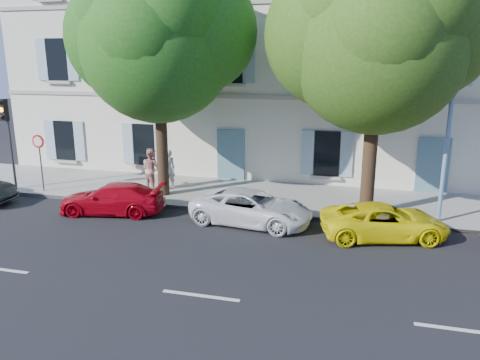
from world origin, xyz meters
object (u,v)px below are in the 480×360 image
(tree_left, at_px, (158,46))
(street_lamp, at_px, (452,102))
(car_yellow_supercar, at_px, (384,221))
(car_white_coupe, at_px, (252,207))
(road_sign, at_px, (39,151))
(pedestrian_a, at_px, (168,169))
(tree_right, at_px, (378,45))
(car_red_coupe, at_px, (112,199))
(pedestrian_b, at_px, (151,169))
(traffic_light, at_px, (6,125))

(tree_left, distance_m, street_lamp, 10.84)
(street_lamp, bearing_deg, car_yellow_supercar, -140.62)
(car_white_coupe, height_order, road_sign, road_sign)
(car_white_coupe, height_order, car_yellow_supercar, car_white_coupe)
(tree_left, height_order, pedestrian_a, tree_left)
(car_white_coupe, xyz_separation_m, road_sign, (-9.49, 1.30, 1.31))
(car_yellow_supercar, xyz_separation_m, street_lamp, (1.91, 1.57, 3.74))
(pedestrian_a, bearing_deg, tree_right, 126.30)
(car_yellow_supercar, xyz_separation_m, road_sign, (-13.97, 1.52, 1.34))
(car_red_coupe, relative_size, pedestrian_a, 2.24)
(road_sign, bearing_deg, street_lamp, 0.14)
(road_sign, relative_size, pedestrian_b, 1.34)
(car_white_coupe, bearing_deg, car_yellow_supercar, -85.89)
(car_yellow_supercar, distance_m, pedestrian_a, 9.44)
(tree_right, bearing_deg, street_lamp, -6.96)
(tree_left, xyz_separation_m, pedestrian_b, (-0.79, 0.55, -5.09))
(tree_right, bearing_deg, pedestrian_a, 170.93)
(tree_right, bearing_deg, car_yellow_supercar, -73.27)
(car_yellow_supercar, height_order, pedestrian_b, pedestrian_b)
(tree_right, xyz_separation_m, traffic_light, (-14.84, -0.40, -3.15))
(tree_right, relative_size, traffic_light, 2.39)
(tree_left, relative_size, traffic_light, 2.39)
(car_yellow_supercar, distance_m, traffic_light, 15.65)
(car_yellow_supercar, height_order, traffic_light, traffic_light)
(car_red_coupe, bearing_deg, road_sign, -118.77)
(car_red_coupe, distance_m, tree_right, 10.95)
(car_yellow_supercar, distance_m, road_sign, 14.11)
(traffic_light, height_order, street_lamp, street_lamp)
(car_red_coupe, height_order, street_lamp, street_lamp)
(car_white_coupe, bearing_deg, road_sign, 89.19)
(tree_right, height_order, road_sign, tree_right)
(tree_right, bearing_deg, road_sign, -178.54)
(traffic_light, relative_size, pedestrian_b, 2.14)
(tree_left, relative_size, street_lamp, 1.27)
(pedestrian_b, bearing_deg, street_lamp, -158.92)
(car_white_coupe, bearing_deg, traffic_light, 90.51)
(pedestrian_a, height_order, pedestrian_b, pedestrian_b)
(tree_left, xyz_separation_m, street_lamp, (10.65, -0.79, -1.84))
(road_sign, xyz_separation_m, pedestrian_b, (4.43, 1.38, -0.85))
(street_lamp, bearing_deg, car_white_coupe, -168.15)
(car_white_coupe, bearing_deg, pedestrian_b, 69.05)
(tree_left, relative_size, pedestrian_a, 5.32)
(pedestrian_a, bearing_deg, street_lamp, 126.78)
(street_lamp, bearing_deg, car_red_coupe, -172.52)
(tree_right, bearing_deg, pedestrian_b, 173.38)
(car_white_coupe, distance_m, street_lamp, 7.51)
(traffic_light, bearing_deg, pedestrian_b, 13.82)
(pedestrian_a, xyz_separation_m, pedestrian_b, (-0.66, -0.29, 0.03))
(street_lamp, bearing_deg, tree_right, 173.04)
(car_red_coupe, xyz_separation_m, pedestrian_b, (0.29, 2.88, 0.49))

